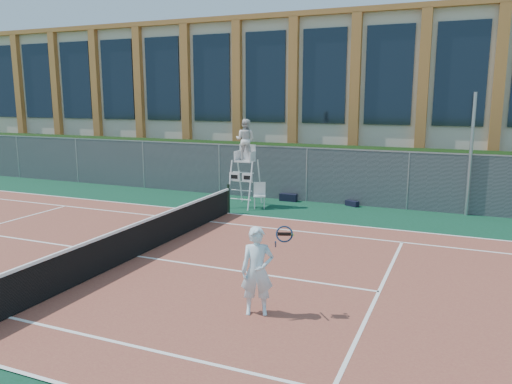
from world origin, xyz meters
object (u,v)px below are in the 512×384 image
at_px(umpire_chair, 245,142).
at_px(tennis_player, 257,271).
at_px(plastic_chair, 260,193).
at_px(steel_pole, 471,155).

relative_size(umpire_chair, tennis_player, 1.96).
bearing_deg(umpire_chair, plastic_chair, -10.51).
bearing_deg(steel_pole, plastic_chair, -166.54).
xyz_separation_m(plastic_chair, tennis_player, (3.68, -8.99, 0.32)).
relative_size(steel_pole, tennis_player, 2.50).
height_order(plastic_chair, tennis_player, tennis_player).
xyz_separation_m(umpire_chair, tennis_player, (4.33, -9.12, -1.61)).
distance_m(steel_pole, tennis_player, 11.47).
bearing_deg(tennis_player, steel_pole, 70.89).
height_order(steel_pole, plastic_chair, steel_pole).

